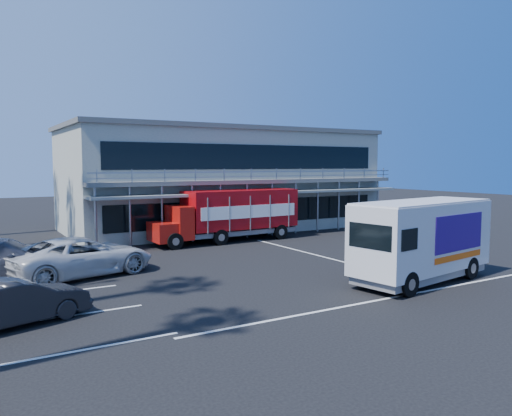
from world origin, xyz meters
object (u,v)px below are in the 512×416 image
red_truck (232,213)px  parked_car_a (16,298)px  white_van (422,239)px  parked_car_b (18,302)px

red_truck → parked_car_a: (-12.94, -10.48, -1.04)m
white_van → parked_car_a: (-14.49, 2.84, -1.05)m
red_truck → parked_car_b: red_truck is taller
red_truck → parked_car_b: (-12.94, -10.98, -1.05)m
white_van → parked_car_b: (-14.49, 2.34, -1.06)m
white_van → parked_car_a: bearing=160.2°
red_truck → parked_car_a: red_truck is taller
red_truck → parked_car_a: 16.68m
white_van → parked_car_a: white_van is taller
red_truck → white_van: white_van is taller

